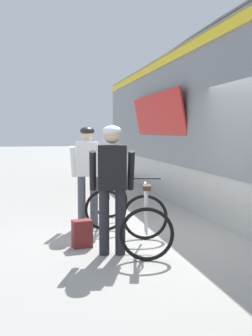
# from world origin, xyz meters

# --- Properties ---
(ground_plane) EXTENTS (80.00, 80.00, 0.00)m
(ground_plane) POSITION_xyz_m (0.00, 0.00, 0.00)
(ground_plane) COLOR #A09E99
(cyclist_near_in_dark) EXTENTS (0.64, 0.36, 1.76)m
(cyclist_near_in_dark) POSITION_xyz_m (-0.92, -0.46, 1.05)
(cyclist_near_in_dark) COLOR #232328
(cyclist_near_in_dark) RESTS_ON ground
(cyclist_far_in_white) EXTENTS (0.66, 0.41, 1.76)m
(cyclist_far_in_white) POSITION_xyz_m (-1.04, 1.22, 1.05)
(cyclist_far_in_white) COLOR #4C515B
(cyclist_far_in_white) RESTS_ON ground
(bicycle_near_white) EXTENTS (0.95, 1.21, 0.99)m
(bicycle_near_white) POSITION_xyz_m (-0.41, -0.35, 0.40)
(bicycle_near_white) COLOR black
(bicycle_near_white) RESTS_ON ground
(bicycle_far_silver) EXTENTS (0.95, 1.21, 0.99)m
(bicycle_far_silver) POSITION_xyz_m (-0.67, 1.32, 0.40)
(bicycle_far_silver) COLOR black
(bicycle_far_silver) RESTS_ON ground
(backpack_on_platform) EXTENTS (0.30, 0.22, 0.40)m
(backpack_on_platform) POSITION_xyz_m (-1.28, -0.04, 0.20)
(backpack_on_platform) COLOR maroon
(backpack_on_platform) RESTS_ON ground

